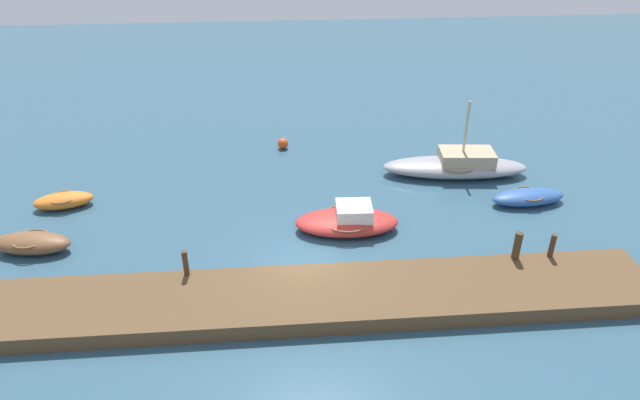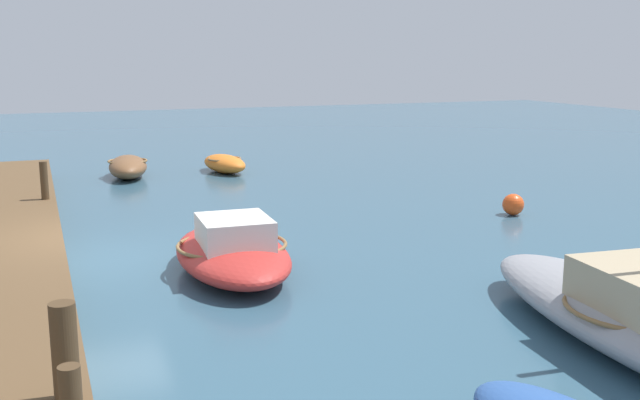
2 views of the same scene
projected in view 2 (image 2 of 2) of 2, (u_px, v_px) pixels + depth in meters
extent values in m
plane|color=#33566B|center=(101.00, 261.00, 15.25)|extent=(84.00, 84.00, 0.00)
ellipsoid|color=orange|center=(225.00, 164.00, 26.56)|extent=(2.67, 1.60, 0.64)
torus|color=olive|center=(224.00, 159.00, 26.53)|extent=(1.42, 1.42, 0.07)
ellipsoid|color=#939399|center=(638.00, 322.00, 10.59)|extent=(7.15, 2.70, 0.83)
torus|color=olive|center=(640.00, 307.00, 10.54)|extent=(2.32, 2.32, 0.07)
ellipsoid|color=brown|center=(128.00, 167.00, 25.50)|extent=(3.20, 1.66, 0.74)
torus|color=olive|center=(128.00, 161.00, 25.46)|extent=(1.51, 1.51, 0.07)
ellipsoid|color=#B72D28|center=(232.00, 255.00, 14.36)|extent=(4.32, 2.28, 0.73)
torus|color=olive|center=(232.00, 245.00, 14.32)|extent=(2.26, 2.26, 0.07)
cube|color=silver|center=(235.00, 232.00, 14.00)|extent=(1.51, 1.37, 0.58)
cylinder|color=#47331E|center=(44.00, 180.00, 18.59)|extent=(0.19, 0.19, 0.97)
cylinder|color=#47331E|center=(65.00, 352.00, 7.75)|extent=(0.28, 0.28, 1.08)
sphere|color=#E54C19|center=(513.00, 204.00, 19.53)|extent=(0.57, 0.57, 0.57)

